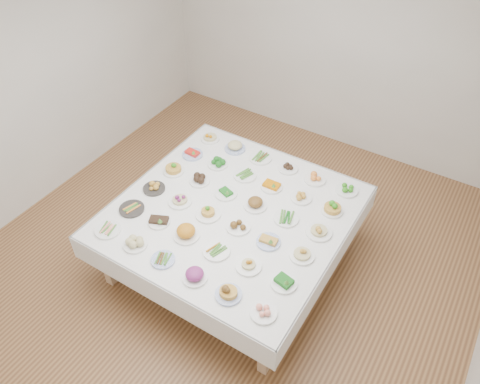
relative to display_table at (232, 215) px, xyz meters
The scene contains 38 objects.
room_envelope 1.16m from the display_table, 105.12° to the left, with size 5.02×5.02×2.81m.
display_table is the anchor object (origin of this frame).
dish_0 1.19m from the display_table, 134.91° to the right, with size 0.24×0.24×0.05m.
dish_1 0.99m from the display_table, 120.71° to the right, with size 0.22×0.22×0.10m.
dish_2 0.87m from the display_table, 101.67° to the right, with size 0.21×0.21×0.05m.
dish_3 0.88m from the display_table, 78.40° to the right, with size 0.22×0.22×0.11m.
dish_4 1.00m from the display_table, 59.00° to the right, with size 0.22×0.22×0.14m.
dish_5 1.20m from the display_table, 45.27° to the right, with size 0.22×0.22×0.09m.
dish_6 0.99m from the display_table, 148.67° to the right, with size 0.24×0.24×0.05m.
dish_7 0.72m from the display_table, 134.63° to the right, with size 0.21×0.21×0.10m.
dish_8 0.55m from the display_table, 109.11° to the right, with size 0.24×0.24×0.14m.
dish_9 0.55m from the display_table, 72.05° to the right, with size 0.25×0.25×0.05m.
dish_10 0.72m from the display_table, 45.74° to the right, with size 0.23×0.23×0.11m.
dish_11 0.99m from the display_table, 31.09° to the right, with size 0.23×0.23×0.10m.
dish_12 0.87m from the display_table, 169.04° to the right, with size 0.23×0.23×0.09m.
dish_13 0.54m from the display_table, 160.56° to the right, with size 0.23×0.23×0.11m.
dish_14 0.27m from the display_table, 132.34° to the right, with size 0.24×0.24×0.13m.
dish_15 0.27m from the display_table, 42.86° to the right, with size 0.23×0.23×0.11m.
dish_16 0.55m from the display_table, 19.21° to the right, with size 0.22×0.22×0.10m.
dish_17 0.86m from the display_table, 10.84° to the right, with size 0.22×0.22×0.11m.
dish_18 0.87m from the display_table, 168.87° to the left, with size 0.22×0.22×0.13m.
dish_19 0.56m from the display_table, 160.92° to the left, with size 0.21×0.21×0.09m.
dish_20 0.26m from the display_table, 137.05° to the left, with size 0.23×0.23×0.09m.
dish_21 0.27m from the display_table, 45.82° to the left, with size 0.23×0.23×0.13m.
dish_22 0.54m from the display_table, 18.87° to the left, with size 0.26×0.24×0.06m.
dish_23 0.88m from the display_table, 11.58° to the left, with size 0.27×0.27×0.14m.
dish_24 1.00m from the display_table, 149.12° to the left, with size 0.23×0.23×0.10m.
dish_25 0.73m from the display_table, 134.90° to the left, with size 0.22×0.22×0.10m.
dish_26 0.54m from the display_table, 107.67° to the left, with size 0.24×0.24×0.06m.
dish_27 0.54m from the display_table, 71.57° to the left, with size 0.22×0.22×0.10m.
dish_28 0.72m from the display_table, 45.45° to the left, with size 0.21×0.21×0.08m.
dish_29 0.99m from the display_table, 31.10° to the left, with size 0.21×0.21×0.14m.
dish_30 1.21m from the display_table, 134.79° to the left, with size 0.21×0.21×0.11m.
dish_31 1.00m from the display_table, 120.57° to the left, with size 0.23×0.23×0.14m.
dish_32 0.87m from the display_table, 101.37° to the left, with size 0.25×0.25×0.06m.
dish_33 0.87m from the display_table, 78.46° to the left, with size 0.21×0.21×0.09m.
dish_34 0.98m from the display_table, 59.23° to the left, with size 0.22×0.22×0.09m.
dish_35 1.21m from the display_table, 45.41° to the left, with size 0.23×0.23×0.10m.
Camera 1 is at (1.83, -2.87, 3.97)m, focal length 35.00 mm.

